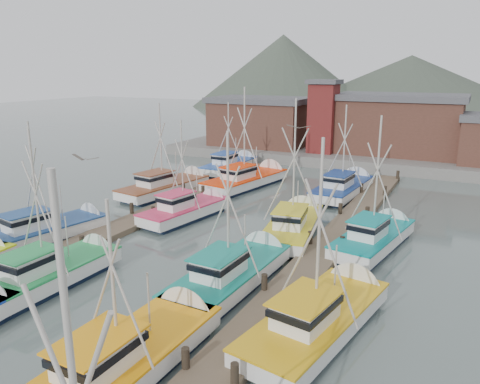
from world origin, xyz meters
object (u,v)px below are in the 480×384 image
at_px(boat_12, 249,179).
at_px(boat_1, 133,355).
at_px(boat_8, 189,209).
at_px(lookout_tower, 323,116).
at_px(boat_4, 56,271).

bearing_deg(boat_12, boat_1, -62.49).
bearing_deg(boat_8, boat_1, -54.64).
height_order(boat_1, boat_12, boat_12).
relative_size(lookout_tower, boat_1, 0.89).
relative_size(lookout_tower, boat_4, 0.95).
bearing_deg(lookout_tower, boat_1, -81.91).
bearing_deg(boat_4, lookout_tower, 87.69).
height_order(lookout_tower, boat_4, lookout_tower).
bearing_deg(boat_4, boat_8, 90.48).
relative_size(boat_4, boat_8, 1.05).
distance_m(lookout_tower, boat_4, 38.92).
bearing_deg(boat_1, boat_8, 117.88).
height_order(boat_1, boat_4, boat_4).
relative_size(boat_8, boat_12, 0.80).
distance_m(lookout_tower, boat_12, 15.80).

